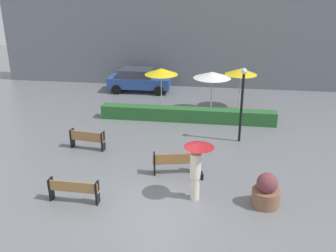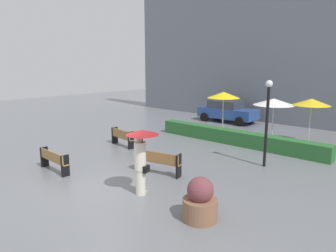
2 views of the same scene
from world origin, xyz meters
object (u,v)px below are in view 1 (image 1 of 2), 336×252
patio_umbrella_yellow (161,72)px  patio_umbrella_white (212,75)px  lamp_post (242,97)px  patio_umbrella_yellow_far (241,72)px  pedestrian_with_umbrella (197,162)px  parked_car (139,80)px  bench_mid_center (176,161)px  bench_near_left (73,189)px  planter_pot (266,192)px  bench_far_left (87,139)px

patio_umbrella_yellow → patio_umbrella_white: size_ratio=1.09×
lamp_post → patio_umbrella_yellow_far: lamp_post is taller
pedestrian_with_umbrella → parked_car: size_ratio=0.51×
patio_umbrella_yellow → patio_umbrella_yellow_far: 4.65m
bench_mid_center → bench_near_left: bearing=-141.9°
lamp_post → patio_umbrella_white: (-1.51, 4.05, 0.00)m
bench_mid_center → patio_umbrella_yellow: size_ratio=0.72×
bench_near_left → lamp_post: lamp_post is taller
patio_umbrella_yellow → patio_umbrella_white: patio_umbrella_yellow is taller
pedestrian_with_umbrella → patio_umbrella_white: (0.17, 9.43, 0.77)m
planter_pot → patio_umbrella_yellow_far: size_ratio=0.50×
patio_umbrella_white → parked_car: 6.38m
bench_far_left → planter_pot: bearing=-25.1°
pedestrian_with_umbrella → patio_umbrella_white: patio_umbrella_white is taller
bench_near_left → bench_mid_center: bearing=38.1°
bench_mid_center → parked_car: 12.00m
bench_far_left → parked_car: (0.35, 9.58, 0.30)m
planter_pot → patio_umbrella_yellow_far: 10.55m
bench_far_left → pedestrian_with_umbrella: 6.35m
patio_umbrella_yellow_far → patio_umbrella_yellow: bearing=-163.6°
bench_mid_center → patio_umbrella_white: patio_umbrella_white is taller
pedestrian_with_umbrella → lamp_post: bearing=72.7°
pedestrian_with_umbrella → parked_car: 13.97m
bench_far_left → planter_pot: planter_pot is taller
patio_umbrella_yellow → parked_car: 4.91m
planter_pot → patio_umbrella_yellow_far: (-0.61, 10.39, 1.72)m
pedestrian_with_umbrella → patio_umbrella_yellow_far: size_ratio=0.89×
bench_far_left → patio_umbrella_white: 8.19m
patio_umbrella_white → patio_umbrella_yellow_far: (1.62, 0.88, 0.04)m
bench_mid_center → planter_pot: planter_pot is taller
patio_umbrella_yellow_far → patio_umbrella_white: bearing=-151.5°
bench_far_left → patio_umbrella_yellow: size_ratio=0.65×
patio_umbrella_yellow → parked_car: size_ratio=0.61×
bench_far_left → bench_near_left: bearing=-76.7°
bench_mid_center → bench_near_left: (-3.27, -2.56, -0.03)m
pedestrian_with_umbrella → bench_near_left: bearing=-169.0°
bench_mid_center → patio_umbrella_yellow_far: (2.72, 8.57, 1.71)m
patio_umbrella_white → parked_car: patio_umbrella_white is taller
planter_pot → lamp_post: bearing=97.5°
planter_pot → bench_mid_center: bearing=151.3°
bench_far_left → patio_umbrella_yellow_far: patio_umbrella_yellow_far is taller
patio_umbrella_yellow → pedestrian_with_umbrella: bearing=-73.5°
planter_pot → patio_umbrella_white: bearing=103.2°
parked_car → planter_pot: bearing=-61.1°
bench_far_left → patio_umbrella_yellow: patio_umbrella_yellow is taller
bench_near_left → patio_umbrella_yellow_far: (5.99, 11.13, 1.74)m
planter_pot → patio_umbrella_white: 9.91m
pedestrian_with_umbrella → patio_umbrella_yellow: patio_umbrella_yellow is taller
parked_car → bench_near_left: bearing=-87.2°
pedestrian_with_umbrella → bench_mid_center: bearing=118.1°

